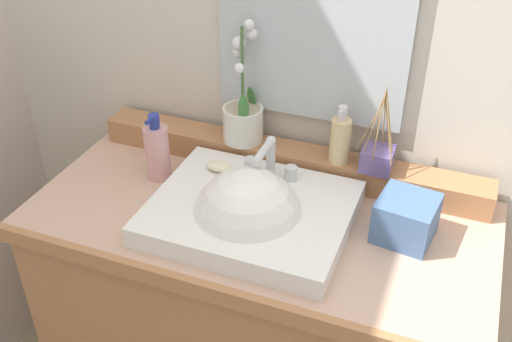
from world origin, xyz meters
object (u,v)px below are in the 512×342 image
object	(u,v)px
tissue_box	(406,218)
lotion_bottle	(157,151)
sink_basin	(249,219)
reed_diffuser	(378,158)
potted_plant	(243,115)
soap_bar	(219,166)
soap_dispenser	(340,139)

from	to	relation	value
tissue_box	lotion_bottle	bearing A→B (deg)	178.87
sink_basin	lotion_bottle	world-z (taller)	lotion_bottle
reed_diffuser	lotion_bottle	distance (m)	0.57
sink_basin	reed_diffuser	xyz separation A→B (m)	(0.25, 0.25, 0.09)
potted_plant	lotion_bottle	xyz separation A→B (m)	(-0.18, -0.16, -0.07)
potted_plant	tissue_box	distance (m)	0.51
soap_bar	tissue_box	bearing A→B (deg)	-2.96
soap_dispenser	reed_diffuser	xyz separation A→B (m)	(0.10, 0.00, -0.03)
potted_plant	lotion_bottle	size ratio (longest dim) A/B	1.78
sink_basin	lotion_bottle	distance (m)	0.33
potted_plant	reed_diffuser	size ratio (longest dim) A/B	1.46
potted_plant	soap_dispenser	size ratio (longest dim) A/B	2.11
reed_diffuser	soap_dispenser	bearing A→B (deg)	-179.49
sink_basin	reed_diffuser	world-z (taller)	reed_diffuser
potted_plant	reed_diffuser	bearing A→B (deg)	-2.21
soap_bar	reed_diffuser	distance (m)	0.40
soap_dispenser	lotion_bottle	size ratio (longest dim) A/B	0.84
lotion_bottle	sink_basin	bearing A→B (deg)	-19.36
soap_dispenser	sink_basin	bearing A→B (deg)	-121.40
soap_dispenser	reed_diffuser	size ratio (longest dim) A/B	0.69
tissue_box	potted_plant	bearing A→B (deg)	160.46
soap_bar	soap_dispenser	bearing A→B (deg)	24.59
sink_basin	soap_bar	world-z (taller)	sink_basin
soap_dispenser	potted_plant	bearing A→B (deg)	176.80
sink_basin	tissue_box	size ratio (longest dim) A/B	3.64
sink_basin	soap_dispenser	size ratio (longest dim) A/B	2.98
soap_dispenser	lotion_bottle	xyz separation A→B (m)	(-0.46, -0.14, -0.06)
soap_bar	lotion_bottle	world-z (taller)	lotion_bottle
sink_basin	potted_plant	size ratio (longest dim) A/B	1.41
sink_basin	reed_diffuser	distance (m)	0.36
sink_basin	lotion_bottle	bearing A→B (deg)	160.64
reed_diffuser	tissue_box	size ratio (longest dim) A/B	1.77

